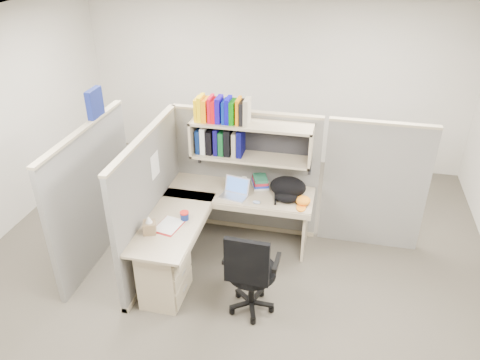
% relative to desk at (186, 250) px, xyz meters
% --- Properties ---
extents(ground, '(6.00, 6.00, 0.00)m').
position_rel_desk_xyz_m(ground, '(0.41, 0.29, -0.44)').
color(ground, '#333027').
rests_on(ground, ground).
extents(room_shell, '(6.00, 6.00, 6.00)m').
position_rel_desk_xyz_m(room_shell, '(0.41, 0.29, 1.18)').
color(room_shell, '#B6B2A4').
rests_on(room_shell, ground).
extents(cubicle, '(3.79, 1.84, 1.95)m').
position_rel_desk_xyz_m(cubicle, '(0.04, 0.74, 0.47)').
color(cubicle, '#62625D').
rests_on(cubicle, ground).
extents(desk, '(1.74, 1.75, 0.73)m').
position_rel_desk_xyz_m(desk, '(0.00, 0.00, 0.00)').
color(desk, gray).
rests_on(desk, ground).
extents(laptop, '(0.36, 0.36, 0.22)m').
position_rel_desk_xyz_m(laptop, '(0.36, 0.72, 0.40)').
color(laptop, silver).
rests_on(laptop, desk).
extents(backpack, '(0.46, 0.38, 0.25)m').
position_rel_desk_xyz_m(backpack, '(0.97, 0.82, 0.41)').
color(backpack, black).
rests_on(backpack, desk).
extents(orange_cap, '(0.19, 0.22, 0.09)m').
position_rel_desk_xyz_m(orange_cap, '(1.17, 0.74, 0.34)').
color(orange_cap, orange).
rests_on(orange_cap, desk).
extents(snack_canister, '(0.10, 0.10, 0.09)m').
position_rel_desk_xyz_m(snack_canister, '(-0.05, 0.15, 0.34)').
color(snack_canister, navy).
rests_on(snack_canister, desk).
extents(tissue_box, '(0.16, 0.16, 0.20)m').
position_rel_desk_xyz_m(tissue_box, '(-0.32, -0.16, 0.39)').
color(tissue_box, '#876D4C').
rests_on(tissue_box, desk).
extents(mouse, '(0.09, 0.06, 0.03)m').
position_rel_desk_xyz_m(mouse, '(0.65, 0.64, 0.31)').
color(mouse, '#869ABF').
rests_on(mouse, desk).
extents(paper_cup, '(0.09, 0.09, 0.10)m').
position_rel_desk_xyz_m(paper_cup, '(0.42, 1.02, 0.34)').
color(paper_cup, silver).
rests_on(paper_cup, desk).
extents(book_stack, '(0.26, 0.30, 0.12)m').
position_rel_desk_xyz_m(book_stack, '(0.62, 1.04, 0.35)').
color(book_stack, gray).
rests_on(book_stack, desk).
extents(loose_paper, '(0.28, 0.34, 0.00)m').
position_rel_desk_xyz_m(loose_paper, '(-0.18, 0.01, 0.29)').
color(loose_paper, white).
rests_on(loose_paper, desk).
extents(task_chair, '(0.54, 0.50, 1.04)m').
position_rel_desk_xyz_m(task_chair, '(0.77, -0.30, -0.07)').
color(task_chair, black).
rests_on(task_chair, ground).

